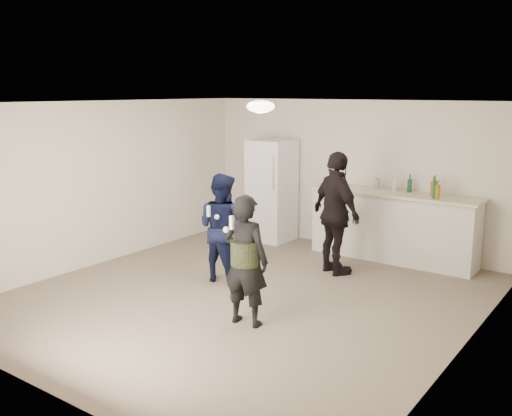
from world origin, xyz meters
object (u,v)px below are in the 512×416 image
Objects in this scene: fridge at (272,190)px; shaker at (377,184)px; spectator at (336,214)px; woman at (246,260)px; man at (222,228)px; counter at (393,228)px.

fridge is 10.59× the size of shaker.
woman is at bearing 120.10° from spectator.
spectator is (1.16, 1.20, 0.13)m from man.
shaker is 2.79m from man.
fridge reaches higher than shaker.
fridge is 2.14m from spectator.
man is (0.69, -2.27, -0.13)m from fridge.
woman is at bearing -60.41° from fridge.
fridge is 1.18× the size of woman.
counter is at bearing -21.33° from shaker.
spectator is at bearing -109.83° from counter.
man reaches higher than counter.
fridge is 1.93m from shaker.
spectator is at bearing -95.89° from woman.
counter is 1.70× the size of man.
fridge is 3.83m from woman.
woman is 0.85× the size of spectator.
spectator reaches higher than fridge.
counter is at bearing -124.42° from man.
fridge is at bearing -67.28° from woman.
shaker is at bearing 6.34° from fridge.
shaker is at bearing -116.53° from man.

